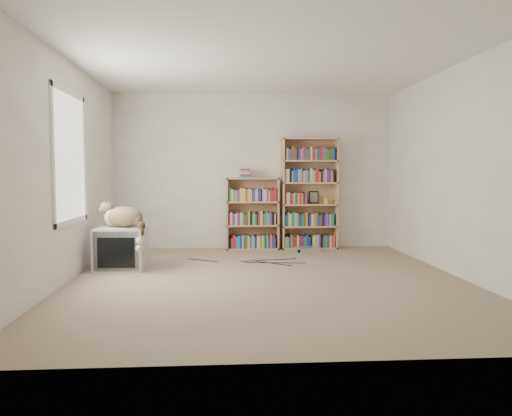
{
  "coord_description": "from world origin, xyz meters",
  "views": [
    {
      "loc": [
        -0.52,
        -5.61,
        1.22
      ],
      "look_at": [
        -0.07,
        1.0,
        0.76
      ],
      "focal_mm": 35.0,
      "sensor_mm": 36.0,
      "label": 1
    }
  ],
  "objects": [
    {
      "name": "wall_left",
      "position": [
        -2.25,
        0.0,
        1.25
      ],
      "size": [
        0.02,
        5.0,
        2.5
      ],
      "primitive_type": "cube",
      "color": "white",
      "rests_on": "floor"
    },
    {
      "name": "wall_back",
      "position": [
        0.0,
        2.5,
        1.25
      ],
      "size": [
        4.5,
        0.02,
        2.5
      ],
      "primitive_type": "cube",
      "color": "white",
      "rests_on": "floor"
    },
    {
      "name": "wall_right",
      "position": [
        2.25,
        0.0,
        1.25
      ],
      "size": [
        0.02,
        5.0,
        2.5
      ],
      "primitive_type": "cube",
      "color": "white",
      "rests_on": "floor"
    },
    {
      "name": "bookcase_tall",
      "position": [
        0.89,
        2.36,
        0.85
      ],
      "size": [
        0.89,
        0.3,
        1.78
      ],
      "color": "#A87B54",
      "rests_on": "floor"
    },
    {
      "name": "floor_cables",
      "position": [
        -0.4,
        1.31,
        0.0
      ],
      "size": [
        1.2,
        0.7,
        0.01
      ],
      "primitive_type": null,
      "color": "black",
      "rests_on": "floor"
    },
    {
      "name": "floor",
      "position": [
        0.0,
        0.0,
        0.0
      ],
      "size": [
        4.5,
        5.0,
        0.01
      ],
      "primitive_type": "cube",
      "color": "tan",
      "rests_on": "ground"
    },
    {
      "name": "window",
      "position": [
        -2.24,
        0.2,
        1.4
      ],
      "size": [
        0.02,
        1.22,
        1.52
      ],
      "primitive_type": "cube",
      "color": "white",
      "rests_on": "wall_left"
    },
    {
      "name": "ceiling",
      "position": [
        0.0,
        0.0,
        2.5
      ],
      "size": [
        4.5,
        5.0,
        0.02
      ],
      "primitive_type": "cube",
      "color": "white",
      "rests_on": "wall_back"
    },
    {
      "name": "wall_front",
      "position": [
        0.0,
        -2.5,
        1.25
      ],
      "size": [
        4.5,
        0.02,
        2.5
      ],
      "primitive_type": "cube",
      "color": "white",
      "rests_on": "floor"
    },
    {
      "name": "dvd_player",
      "position": [
        0.8,
        1.97,
        0.04
      ],
      "size": [
        0.4,
        0.33,
        0.08
      ],
      "primitive_type": "cube",
      "rotation": [
        0.0,
        0.0,
        0.29
      ],
      "color": "#ACADB1",
      "rests_on": "floor"
    },
    {
      "name": "bookcase_short",
      "position": [
        -0.03,
        2.36,
        0.53
      ],
      "size": [
        0.84,
        0.3,
        1.15
      ],
      "color": "#A87B54",
      "rests_on": "floor"
    },
    {
      "name": "wall_outlet",
      "position": [
        -2.24,
        1.13,
        0.32
      ],
      "size": [
        0.01,
        0.08,
        0.13
      ],
      "primitive_type": "cube",
      "color": "silver",
      "rests_on": "wall_left"
    },
    {
      "name": "green_mug",
      "position": [
        1.16,
        2.34,
        0.77
      ],
      "size": [
        0.08,
        0.08,
        0.09
      ],
      "primitive_type": "cylinder",
      "color": "#99B734",
      "rests_on": "bookcase_tall"
    },
    {
      "name": "cat",
      "position": [
        -1.74,
        0.8,
        0.63
      ],
      "size": [
        0.69,
        0.66,
        0.59
      ],
      "rotation": [
        0.0,
        0.0,
        -0.25
      ],
      "color": "#362716",
      "rests_on": "crt_tv"
    },
    {
      "name": "crt_tv",
      "position": [
        -1.8,
        0.79,
        0.26
      ],
      "size": [
        0.63,
        0.58,
        0.53
      ],
      "rotation": [
        0.0,
        0.0,
        -0.03
      ],
      "color": "#B0B0B3",
      "rests_on": "floor"
    },
    {
      "name": "framed_print",
      "position": [
        0.98,
        2.44,
        0.83
      ],
      "size": [
        0.15,
        0.05,
        0.2
      ],
      "primitive_type": "cube",
      "rotation": [
        -0.17,
        0.0,
        0.0
      ],
      "color": "black",
      "rests_on": "bookcase_tall"
    },
    {
      "name": "book_stack",
      "position": [
        -0.16,
        2.32,
        1.22
      ],
      "size": [
        0.21,
        0.27,
        0.14
      ],
      "primitive_type": "cube",
      "color": "red",
      "rests_on": "bookcase_short"
    }
  ]
}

